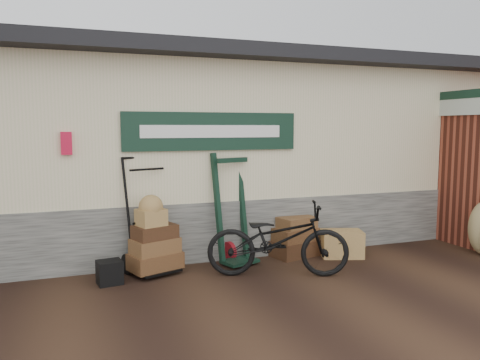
% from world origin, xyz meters
% --- Properties ---
extents(ground, '(80.00, 80.00, 0.00)m').
position_xyz_m(ground, '(0.00, 0.00, 0.00)').
color(ground, black).
rests_on(ground, ground).
extents(station_building, '(14.40, 4.10, 3.20)m').
position_xyz_m(station_building, '(-0.01, 2.74, 1.61)').
color(station_building, '#4C4C47').
rests_on(station_building, ground).
extents(brick_outbuilding, '(1.71, 4.51, 2.62)m').
position_xyz_m(brick_outbuilding, '(4.70, 1.19, 1.30)').
color(brick_outbuilding, maroon).
rests_on(brick_outbuilding, ground).
extents(porter_trolley, '(0.98, 0.85, 1.64)m').
position_xyz_m(porter_trolley, '(-1.28, 0.85, 0.82)').
color(porter_trolley, black).
rests_on(porter_trolley, ground).
extents(green_barrow, '(0.72, 0.66, 1.63)m').
position_xyz_m(green_barrow, '(-0.03, 0.85, 0.82)').
color(green_barrow, black).
rests_on(green_barrow, ground).
extents(suitcase_stack, '(0.80, 0.61, 0.63)m').
position_xyz_m(suitcase_stack, '(1.00, 0.85, 0.31)').
color(suitcase_stack, '#382411').
rests_on(suitcase_stack, ground).
extents(wicker_hamper, '(0.72, 0.59, 0.41)m').
position_xyz_m(wicker_hamper, '(1.67, 0.57, 0.20)').
color(wicker_hamper, olive).
rests_on(wicker_hamper, ground).
extents(black_trunk, '(0.34, 0.30, 0.31)m').
position_xyz_m(black_trunk, '(-1.84, 0.47, 0.15)').
color(black_trunk, black).
rests_on(black_trunk, ground).
extents(bicycle, '(1.31, 2.03, 1.11)m').
position_xyz_m(bicycle, '(0.34, 0.04, 0.56)').
color(bicycle, black).
rests_on(bicycle, ground).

